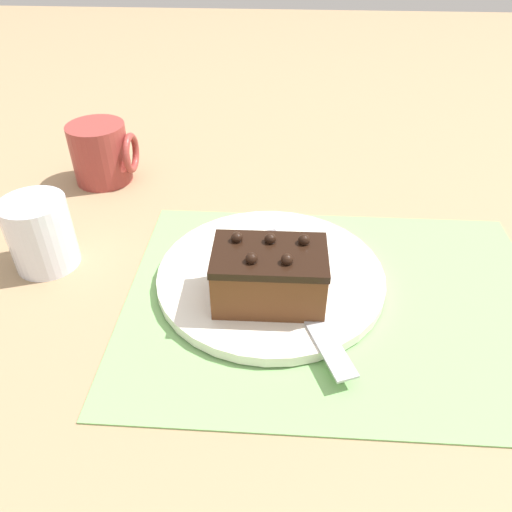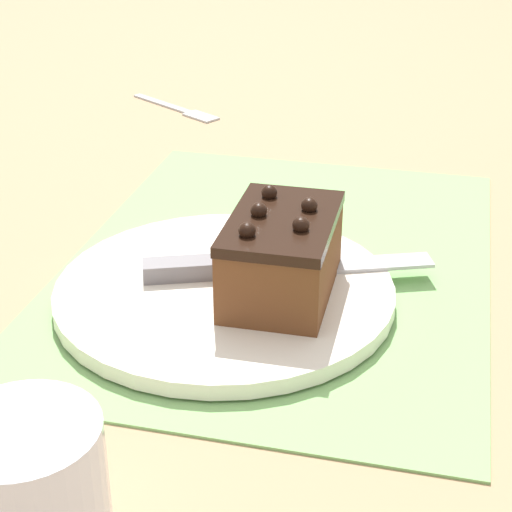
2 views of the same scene
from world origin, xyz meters
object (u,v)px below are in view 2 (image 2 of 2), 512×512
Objects in this scene: chocolate_cake at (282,255)px; serving_knife at (240,268)px; drinking_glass at (32,499)px; dessert_fork at (180,109)px; cake_plate at (225,292)px.

chocolate_cake reaches higher than serving_knife.
serving_knife is at bearing -5.35° from drinking_glass.
dessert_fork is at bearing 12.75° from drinking_glass.
drinking_glass is (-0.27, 0.06, -0.00)m from chocolate_cake.
cake_plate is 1.17× the size of serving_knife.
cake_plate is 0.06m from chocolate_cake.
drinking_glass is at bearing 166.60° from chocolate_cake.
serving_knife is 2.56× the size of drinking_glass.
dessert_fork is (0.45, 0.23, -0.04)m from chocolate_cake.
serving_knife is 1.60× the size of dessert_fork.
chocolate_cake is 0.85× the size of dessert_fork.
chocolate_cake is at bearing -90.45° from cake_plate.
chocolate_cake is 1.36× the size of drinking_glass.
serving_knife reaches higher than cake_plate.
chocolate_cake is 0.05m from serving_knife.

